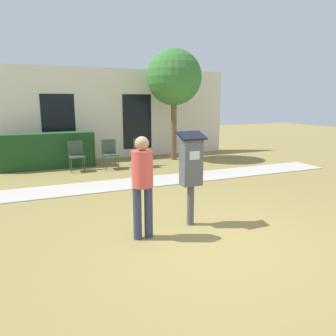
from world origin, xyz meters
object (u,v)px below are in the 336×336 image
object	(u,v)px
parking_meter	(191,166)
outdoor_chair_left	(76,153)
person_standing	(142,180)
outdoor_chair_middle	(110,152)
outdoor_chair_right	(141,150)

from	to	relation	value
parking_meter	outdoor_chair_left	world-z (taller)	parking_meter
person_standing	outdoor_chair_middle	world-z (taller)	person_standing
person_standing	outdoor_chair_right	distance (m)	5.61
parking_meter	outdoor_chair_right	xyz separation A→B (m)	(0.86, 5.09, -0.49)
outdoor_chair_left	outdoor_chair_right	world-z (taller)	same
outdoor_chair_left	parking_meter	bearing A→B (deg)	-71.76
parking_meter	outdoor_chair_right	size ratio (longest dim) A/B	1.77
outdoor_chair_left	outdoor_chair_middle	world-z (taller)	same
parking_meter	outdoor_chair_left	distance (m)	5.40
person_standing	outdoor_chair_middle	distance (m)	5.49
outdoor_chair_middle	outdoor_chair_right	distance (m)	1.01
outdoor_chair_middle	outdoor_chair_right	size ratio (longest dim) A/B	1.00
person_standing	outdoor_chair_middle	xyz separation A→B (m)	(0.78, 5.42, -0.40)
parking_meter	outdoor_chair_left	bearing A→B (deg)	102.29
outdoor_chair_left	outdoor_chair_right	size ratio (longest dim) A/B	1.00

